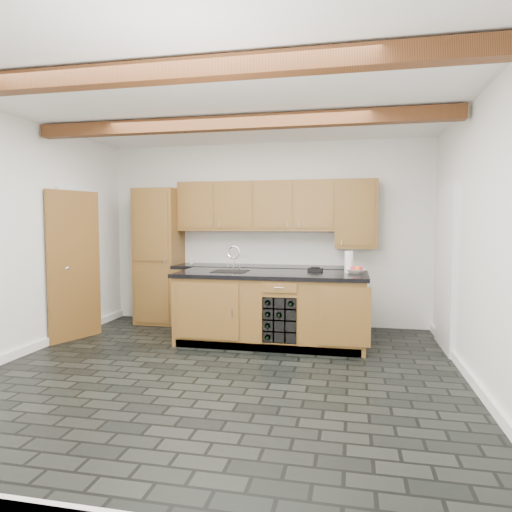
{
  "coord_description": "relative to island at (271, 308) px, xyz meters",
  "views": [
    {
      "loc": [
        1.33,
        -4.5,
        1.56
      ],
      "look_at": [
        0.2,
        0.8,
        1.18
      ],
      "focal_mm": 32.0,
      "sensor_mm": 36.0,
      "label": 1
    }
  ],
  "objects": [
    {
      "name": "kitchen_scale",
      "position": [
        0.54,
        0.25,
        0.49
      ],
      "size": [
        0.2,
        0.13,
        0.06
      ],
      "rotation": [
        0.0,
        0.0,
        -0.14
      ],
      "color": "black",
      "rests_on": "island"
    },
    {
      "name": "ground",
      "position": [
        -0.31,
        -1.28,
        -0.47
      ],
      "size": [
        5.0,
        5.0,
        0.0
      ],
      "primitive_type": "plane",
      "color": "black",
      "rests_on": "ground"
    },
    {
      "name": "back_cabinetry",
      "position": [
        -0.68,
        0.95,
        0.51
      ],
      "size": [
        3.65,
        0.62,
        2.2
      ],
      "color": "brown",
      "rests_on": "ground"
    },
    {
      "name": "paper_towel",
      "position": [
        0.98,
        0.18,
        0.6
      ],
      "size": [
        0.11,
        0.11,
        0.28
      ],
      "primitive_type": "cylinder",
      "color": "white",
      "rests_on": "island"
    },
    {
      "name": "island",
      "position": [
        0.0,
        0.0,
        0.0
      ],
      "size": [
        2.48,
        0.96,
        0.93
      ],
      "color": "brown",
      "rests_on": "ground"
    },
    {
      "name": "fruit_bowl",
      "position": [
        1.07,
        0.12,
        0.49
      ],
      "size": [
        0.3,
        0.3,
        0.06
      ],
      "primitive_type": "imported",
      "rotation": [
        0.0,
        0.0,
        -0.42
      ],
      "color": "white",
      "rests_on": "island"
    },
    {
      "name": "mug",
      "position": [
        -1.44,
        0.96,
        0.51
      ],
      "size": [
        0.1,
        0.1,
        0.08
      ],
      "primitive_type": "imported",
      "rotation": [
        0.0,
        0.0,
        -0.12
      ],
      "color": "white",
      "rests_on": "back_cabinetry"
    },
    {
      "name": "room_shell",
      "position": [
        -0.39,
        -0.75,
        1.06
      ],
      "size": [
        5.01,
        5.0,
        5.0
      ],
      "color": "white",
      "rests_on": "ground"
    },
    {
      "name": "faucet",
      "position": [
        -0.56,
        0.05,
        0.5
      ],
      "size": [
        0.45,
        0.4,
        0.34
      ],
      "color": "black",
      "rests_on": "island"
    },
    {
      "name": "fruit_cluster",
      "position": [
        1.07,
        0.12,
        0.52
      ],
      "size": [
        0.16,
        0.17,
        0.07
      ],
      "color": "#BC1935",
      "rests_on": "fruit_bowl"
    }
  ]
}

